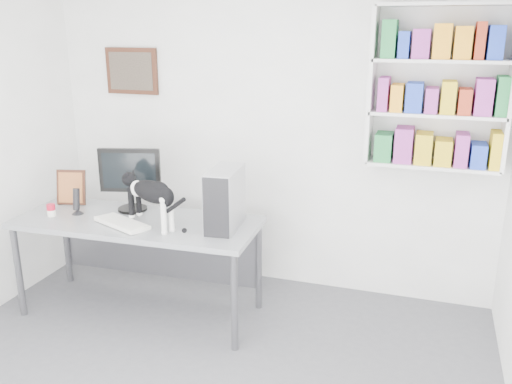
% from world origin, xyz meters
% --- Properties ---
extents(room, '(4.01, 4.01, 2.70)m').
position_xyz_m(room, '(0.00, 0.00, 1.35)').
color(room, '#56565B').
rests_on(room, ground).
extents(bookshelf, '(1.03, 0.28, 1.24)m').
position_xyz_m(bookshelf, '(1.40, 1.85, 1.85)').
color(bookshelf, silver).
rests_on(bookshelf, room).
extents(wall_art, '(0.52, 0.04, 0.42)m').
position_xyz_m(wall_art, '(-1.30, 1.97, 1.90)').
color(wall_art, '#4D2618').
rests_on(wall_art, room).
extents(desk, '(1.98, 0.83, 0.81)m').
position_xyz_m(desk, '(-0.80, 1.05, 0.41)').
color(desk, gray).
rests_on(desk, room).
extents(monitor, '(0.55, 0.36, 0.54)m').
position_xyz_m(monitor, '(-0.95, 1.26, 1.08)').
color(monitor, black).
rests_on(monitor, desk).
extents(keyboard, '(0.52, 0.36, 0.04)m').
position_xyz_m(keyboard, '(-0.84, 0.91, 0.83)').
color(keyboard, silver).
rests_on(keyboard, desk).
extents(pc_tower, '(0.25, 0.48, 0.46)m').
position_xyz_m(pc_tower, '(-0.06, 1.12, 1.05)').
color(pc_tower, '#AAAAAF').
rests_on(pc_tower, desk).
extents(speaker, '(0.10, 0.10, 0.22)m').
position_xyz_m(speaker, '(-1.33, 1.03, 0.93)').
color(speaker, black).
rests_on(speaker, desk).
extents(leaning_print, '(0.27, 0.16, 0.31)m').
position_xyz_m(leaning_print, '(-1.54, 1.24, 0.97)').
color(leaning_print, '#4D2618').
rests_on(leaning_print, desk).
extents(soup_can, '(0.09, 0.09, 0.10)m').
position_xyz_m(soup_can, '(-1.51, 0.92, 0.86)').
color(soup_can, red).
rests_on(soup_can, desk).
extents(cat, '(0.65, 0.40, 0.39)m').
position_xyz_m(cat, '(-0.59, 0.95, 1.01)').
color(cat, black).
rests_on(cat, desk).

